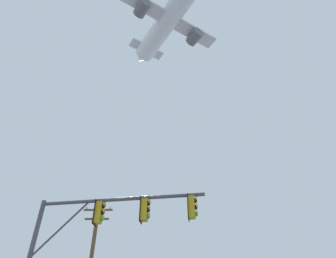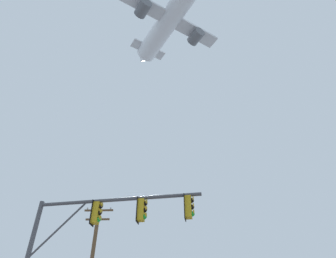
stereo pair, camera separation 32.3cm
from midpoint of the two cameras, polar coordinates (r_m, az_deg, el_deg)
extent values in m
cylinder|color=#4C4C51|center=(13.16, -9.67, -13.17)|extent=(7.04, 1.10, 0.15)
cylinder|color=#4C4C51|center=(13.74, -20.56, -17.44)|extent=(2.17, 0.37, 2.28)
cube|color=gold|center=(12.39, 3.79, -14.76)|extent=(0.30, 0.35, 0.90)
cylinder|color=gold|center=(12.59, 3.69, -12.60)|extent=(0.05, 0.05, 0.12)
cube|color=black|center=(12.40, 3.12, -14.81)|extent=(0.09, 0.46, 1.04)
sphere|color=black|center=(12.48, 4.42, -13.56)|extent=(0.20, 0.20, 0.20)
cylinder|color=gold|center=(12.50, 4.71, -13.28)|extent=(0.07, 0.21, 0.21)
sphere|color=black|center=(12.38, 4.48, -14.75)|extent=(0.20, 0.20, 0.20)
cylinder|color=gold|center=(12.40, 4.78, -14.47)|extent=(0.07, 0.21, 0.21)
sphere|color=green|center=(12.28, 4.54, -15.97)|extent=(0.20, 0.20, 0.20)
cylinder|color=gold|center=(12.30, 4.84, -15.68)|extent=(0.07, 0.21, 0.21)
cube|color=gold|center=(12.69, -5.32, -15.21)|extent=(0.30, 0.35, 0.90)
cylinder|color=gold|center=(12.88, -5.19, -13.10)|extent=(0.05, 0.05, 0.12)
cube|color=black|center=(12.72, -5.95, -15.23)|extent=(0.09, 0.46, 1.04)
sphere|color=black|center=(12.76, -4.60, -14.06)|extent=(0.20, 0.20, 0.20)
cylinder|color=gold|center=(12.77, -4.29, -13.80)|extent=(0.07, 0.21, 0.21)
sphere|color=black|center=(12.66, -4.66, -15.24)|extent=(0.20, 0.20, 0.20)
cylinder|color=gold|center=(12.66, -4.35, -14.97)|extent=(0.07, 0.21, 0.21)
sphere|color=green|center=(12.56, -4.72, -16.43)|extent=(0.20, 0.20, 0.20)
cylinder|color=gold|center=(12.56, -4.41, -16.16)|extent=(0.07, 0.21, 0.21)
cube|color=gold|center=(13.27, -13.84, -15.31)|extent=(0.30, 0.35, 0.90)
cylinder|color=gold|center=(13.45, -13.52, -13.29)|extent=(0.05, 0.05, 0.12)
cube|color=black|center=(13.32, -14.42, -15.30)|extent=(0.09, 0.46, 1.04)
sphere|color=black|center=(13.31, -13.07, -14.23)|extent=(0.20, 0.20, 0.20)
cylinder|color=gold|center=(13.31, -12.76, -13.99)|extent=(0.07, 0.21, 0.21)
sphere|color=black|center=(13.22, -13.24, -15.35)|extent=(0.20, 0.20, 0.20)
cylinder|color=gold|center=(13.21, -12.93, -15.11)|extent=(0.07, 0.21, 0.21)
sphere|color=green|center=(13.12, -13.41, -16.49)|extent=(0.20, 0.20, 0.20)
cylinder|color=gold|center=(13.12, -13.10, -16.25)|extent=(0.07, 0.21, 0.21)
cube|color=brown|center=(24.12, -13.65, -14.86)|extent=(2.20, 0.12, 0.12)
cube|color=brown|center=(23.89, -13.89, -16.42)|extent=(1.80, 0.12, 0.12)
cylinder|color=gray|center=(24.40, -15.72, -14.48)|extent=(0.10, 0.10, 0.18)
cylinder|color=gray|center=(23.96, -11.45, -14.71)|extent=(0.10, 0.10, 0.18)
cylinder|color=white|center=(56.79, 0.45, 21.01)|extent=(14.35, 19.36, 3.68)
cone|color=white|center=(62.78, -5.30, 13.50)|extent=(3.88, 3.63, 3.13)
cube|color=silver|center=(56.59, 0.12, 20.29)|extent=(17.77, 12.76, 0.41)
cylinder|color=#595B60|center=(57.55, 4.95, 17.20)|extent=(3.24, 3.44, 2.07)
cylinder|color=#595B60|center=(54.28, -5.17, 22.14)|extent=(3.24, 3.44, 2.07)
cube|color=#B21E1E|center=(63.00, -4.12, 16.16)|extent=(1.98, 2.85, 4.37)
cube|color=silver|center=(61.78, -4.30, 15.04)|extent=(6.91, 5.49, 0.23)
camera|label=1|loc=(0.16, -90.38, 0.28)|focal=31.74mm
camera|label=2|loc=(0.16, 89.62, -0.28)|focal=31.74mm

